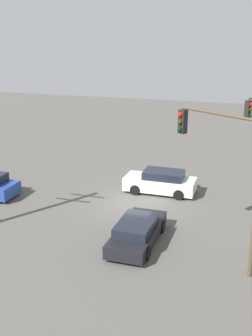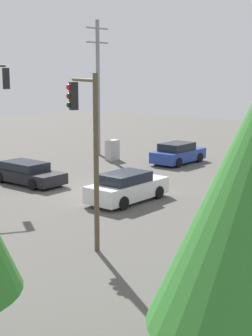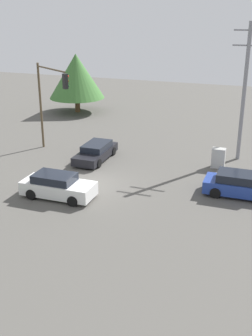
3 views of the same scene
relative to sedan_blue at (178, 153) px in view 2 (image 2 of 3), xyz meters
name	(u,v)px [view 2 (image 2 of 3)]	position (x,y,z in m)	size (l,w,h in m)	color
ground_plane	(104,190)	(-9.14, -1.48, -0.69)	(80.00, 80.00, 0.00)	#54514C
sedan_blue	(178,153)	(0.00, 0.00, 0.00)	(4.21, 1.98, 1.43)	#233D93
sedan_dark	(27,173)	(-10.70, 2.94, -0.09)	(1.93, 4.63, 1.23)	black
sedan_white	(127,187)	(-10.20, -3.92, 0.01)	(4.41, 1.92, 1.45)	silver
traffic_signal_cross	(86,130)	(-15.75, -6.59, 3.48)	(1.50, 2.58, 6.19)	brown
utility_pole_tall	(98,85)	(-0.71, 6.70, 4.53)	(2.20, 0.28, 9.85)	gray
electrical_cabinet	(112,150)	(-1.85, 4.32, 0.02)	(0.93, 0.59, 1.42)	#B2B2AD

